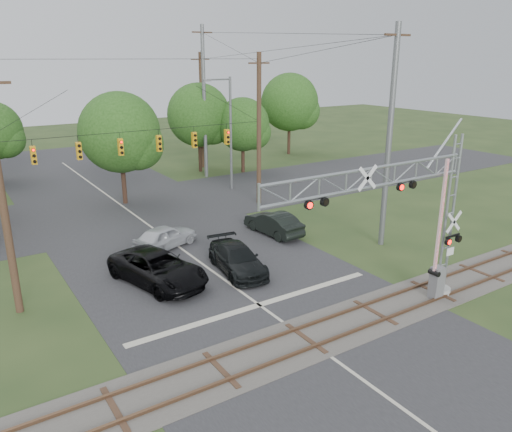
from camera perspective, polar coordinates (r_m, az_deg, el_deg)
ground at (r=20.02m, az=9.40°, el=-16.23°), size 160.00×160.00×0.00m
road_main at (r=27.23m, az=-4.88°, el=-6.42°), size 14.00×90.00×0.02m
road_cross at (r=39.42m, az=-14.58°, el=0.76°), size 90.00×12.00×0.02m
railroad_track at (r=21.27m, az=5.70°, el=-13.75°), size 90.00×3.20×0.17m
crossing_gantry at (r=22.24m, az=16.51°, el=0.55°), size 11.26×1.00×7.83m
traffic_signal_span at (r=34.78m, az=-11.71°, el=8.40°), size 19.34×0.36×11.50m
pickup_black at (r=26.09m, az=-11.14°, el=-5.87°), size 4.13×6.37×1.63m
car_dark at (r=27.02m, az=-2.17°, el=-4.92°), size 2.71×5.19×1.44m
sedan_silver at (r=30.80m, az=-10.35°, el=-2.32°), size 4.52×3.00×1.43m
suv_dark at (r=32.63m, az=2.01°, el=-0.82°), size 1.90×4.66×1.50m
streetlight at (r=43.09m, az=-3.13°, el=10.00°), size 2.56×0.27×9.60m
utility_poles at (r=37.94m, az=-9.73°, el=10.16°), size 23.58×26.81×13.95m
treeline at (r=46.86m, az=-14.92°, el=10.13°), size 56.78×18.73×9.46m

